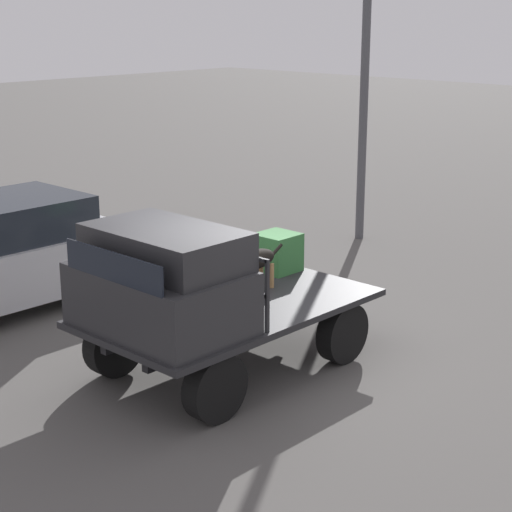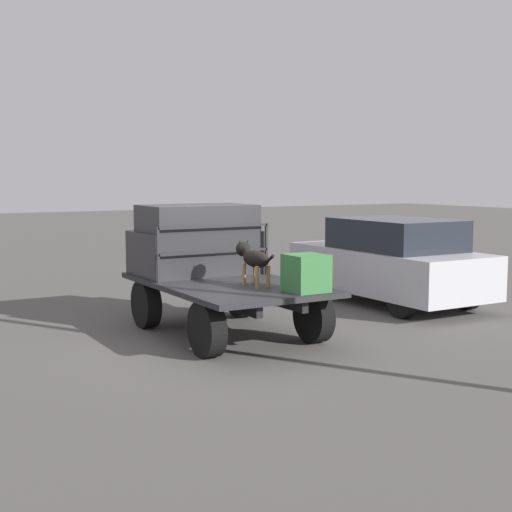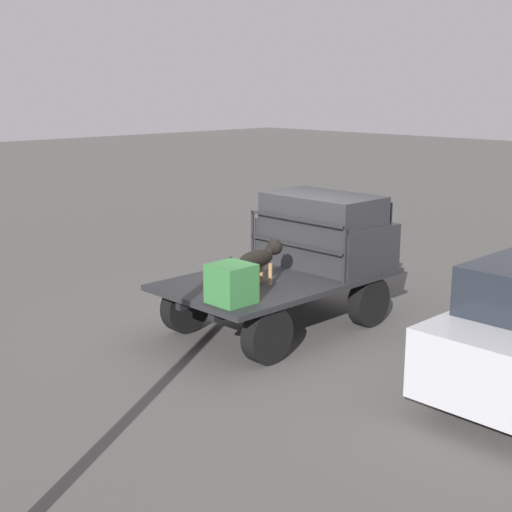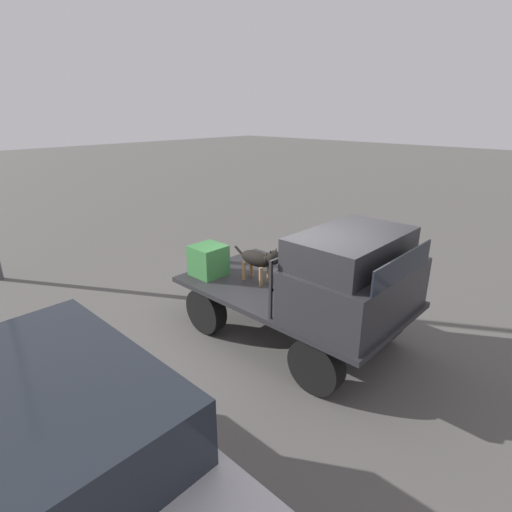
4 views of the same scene
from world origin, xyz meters
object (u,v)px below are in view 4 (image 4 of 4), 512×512
Objects in this scene: cargo_crate at (208,260)px; parked_sedan at (55,479)px; flatbed_truck at (292,302)px; dog at (261,259)px.

parked_sedan is at bearing -56.99° from cargo_crate.
cargo_crate is 4.16m from parked_sedan.
flatbed_truck is at bearing 104.59° from parked_sedan.
parked_sedan is at bearing -77.27° from dog.
cargo_crate is at bearing -160.06° from flatbed_truck.
dog is 4.09m from parked_sedan.
flatbed_truck is 6.83× the size of cargo_crate.
cargo_crate is 0.13× the size of parked_sedan.
flatbed_truck is 3.45× the size of dog.
parked_sedan is (0.84, -4.00, 0.22)m from flatbed_truck.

